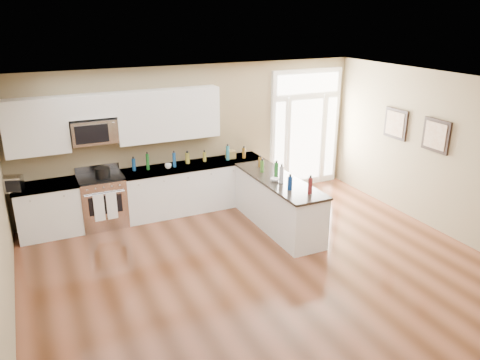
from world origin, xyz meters
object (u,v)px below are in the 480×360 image
Objects in this scene: kitchen_range at (103,201)px; toaster_oven at (13,184)px; stockpot at (102,172)px; peninsula_cabinet at (278,205)px.

toaster_oven is at bearing -175.44° from kitchen_range.
toaster_oven is at bearing -178.88° from stockpot.
toaster_oven is at bearing 162.65° from peninsula_cabinet.
peninsula_cabinet is 8.84× the size of stockpot.
stockpot reaches higher than kitchen_range.
peninsula_cabinet is at bearing -25.76° from stockpot.
toaster_oven is (-1.41, -0.11, 0.59)m from kitchen_range.
peninsula_cabinet is 7.82× the size of toaster_oven.
stockpot is 0.88× the size of toaster_oven.
stockpot is at bearing 154.24° from peninsula_cabinet.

